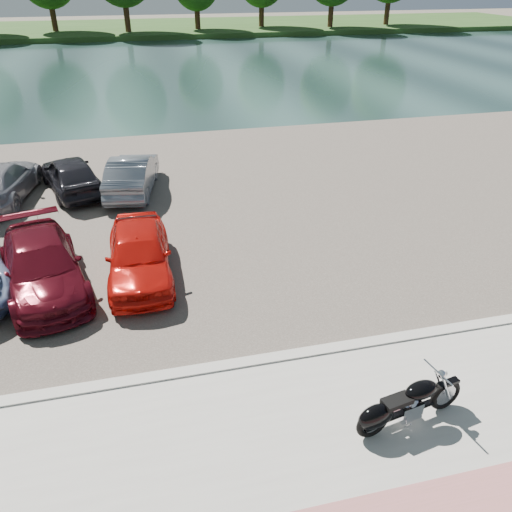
% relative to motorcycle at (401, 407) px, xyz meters
% --- Properties ---
extents(ground, '(200.00, 200.00, 0.00)m').
position_rel_motorcycle_xyz_m(ground, '(-0.81, 0.30, -0.56)').
color(ground, '#595447').
rests_on(ground, ground).
extents(promenade, '(60.00, 6.00, 0.10)m').
position_rel_motorcycle_xyz_m(promenade, '(-0.81, -0.70, -0.51)').
color(promenade, '#A9A59F').
rests_on(promenade, ground).
extents(kerb, '(60.00, 0.30, 0.14)m').
position_rel_motorcycle_xyz_m(kerb, '(-0.81, 2.30, -0.49)').
color(kerb, '#A9A59F').
rests_on(kerb, ground).
extents(parking_lot, '(60.00, 18.00, 0.04)m').
position_rel_motorcycle_xyz_m(parking_lot, '(-0.81, 11.30, -0.54)').
color(parking_lot, '#474039').
rests_on(parking_lot, ground).
extents(river, '(120.00, 40.00, 0.00)m').
position_rel_motorcycle_xyz_m(river, '(-0.81, 40.30, -0.56)').
color(river, '#1A302D').
rests_on(river, ground).
extents(far_bank, '(120.00, 24.00, 0.60)m').
position_rel_motorcycle_xyz_m(far_bank, '(-0.81, 72.30, -0.26)').
color(far_bank, '#204117').
rests_on(far_bank, ground).
extents(motorcycle, '(2.31, 0.83, 1.05)m').
position_rel_motorcycle_xyz_m(motorcycle, '(0.00, 0.00, 0.00)').
color(motorcycle, black).
rests_on(motorcycle, promenade).
extents(car_3, '(2.98, 5.01, 1.36)m').
position_rel_motorcycle_xyz_m(car_3, '(-6.92, 6.48, 0.16)').
color(car_3, '#4C0A15').
rests_on(car_3, parking_lot).
extents(car_4, '(1.75, 4.22, 1.43)m').
position_rel_motorcycle_xyz_m(car_4, '(-4.44, 6.49, 0.19)').
color(car_4, red).
rests_on(car_4, parking_lot).
extents(car_7, '(2.58, 4.99, 1.38)m').
position_rel_motorcycle_xyz_m(car_7, '(-9.20, 13.15, 0.17)').
color(car_7, gray).
rests_on(car_7, parking_lot).
extents(car_8, '(2.82, 4.42, 1.40)m').
position_rel_motorcycle_xyz_m(car_8, '(-6.75, 13.28, 0.18)').
color(car_8, black).
rests_on(car_8, parking_lot).
extents(car_9, '(2.21, 4.44, 1.40)m').
position_rel_motorcycle_xyz_m(car_9, '(-4.48, 12.79, 0.18)').
color(car_9, slate).
rests_on(car_9, parking_lot).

